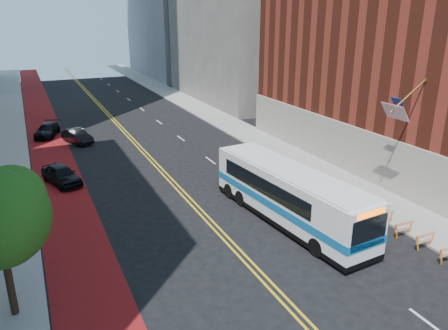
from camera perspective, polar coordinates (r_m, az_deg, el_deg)
name	(u,v)px	position (r m, az deg, el deg)	size (l,w,h in m)	color
ground	(309,327)	(20.05, 11.07, -20.04)	(160.00, 160.00, 0.00)	black
sidewalk_left	(5,159)	(44.15, -26.67, 0.73)	(4.00, 140.00, 0.15)	gray
sidewalk_right	(242,130)	(49.10, 2.33, 4.54)	(4.00, 140.00, 0.15)	gray
bus_lane_paint	(51,154)	(44.13, -21.65, 1.35)	(3.60, 140.00, 0.01)	maroon
center_line_inner	(134,144)	(45.11, -11.63, 2.71)	(0.14, 140.00, 0.01)	gold
center_line_outer	(138,144)	(45.18, -11.18, 2.77)	(0.14, 140.00, 0.01)	gold
lane_dashes	(159,122)	(53.79, -8.48, 5.58)	(0.14, 98.20, 0.01)	silver
construction_barriers	(414,233)	(27.53, 23.59, -8.09)	(1.42, 10.91, 1.00)	orange
transit_bus	(288,194)	(27.67, 8.33, -3.76)	(4.04, 13.07, 3.53)	white
car_a	(61,175)	(35.98, -20.47, -1.18)	(1.76, 4.37, 1.49)	black
car_b	(77,136)	(46.86, -18.63, 3.60)	(1.50, 4.30, 1.42)	black
car_c	(47,130)	(50.52, -22.08, 4.24)	(1.89, 4.64, 1.35)	black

